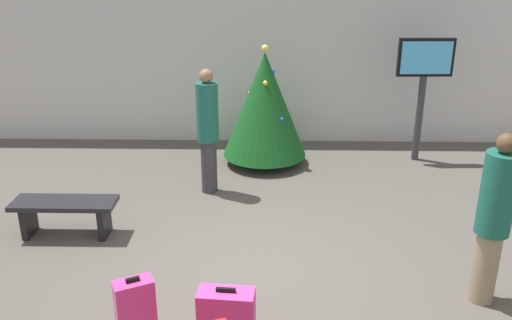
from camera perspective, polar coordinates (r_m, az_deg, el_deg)
name	(u,v)px	position (r m, az deg, el deg)	size (l,w,h in m)	color
ground_plane	(248,279)	(6.17, -0.83, -12.43)	(16.00, 16.00, 0.00)	#514C47
back_wall	(257,63)	(10.17, 0.11, 10.11)	(16.00, 0.20, 2.94)	silver
holiday_tree	(265,105)	(9.03, 0.93, 5.83)	(1.41, 1.41, 2.02)	#4C3319
flight_info_kiosk	(424,76)	(9.51, 17.22, 8.44)	(0.92, 0.13, 2.10)	#333338
waiting_bench	(65,210)	(7.29, -19.43, -4.98)	(1.30, 0.44, 0.48)	black
traveller_0	(208,128)	(7.94, -5.08, 3.32)	(0.42, 0.42, 1.87)	#333338
traveller_1	(494,217)	(5.85, 23.72, -5.46)	(0.43, 0.43, 1.83)	gray
suitcase_0	(136,315)	(5.17, -12.50, -15.63)	(0.39, 0.32, 0.75)	#E5388C
suitcase_1	(226,318)	(5.15, -3.12, -16.26)	(0.53, 0.28, 0.61)	#E5388C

